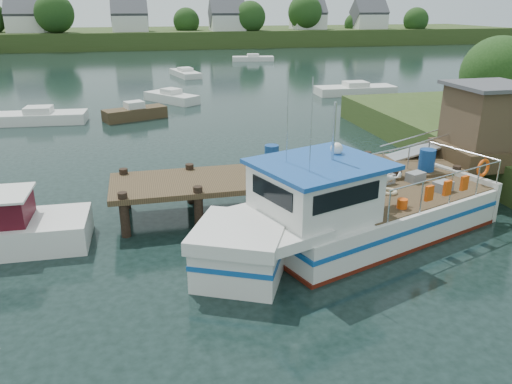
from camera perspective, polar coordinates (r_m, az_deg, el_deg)
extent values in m
plane|color=black|center=(19.41, 1.85, -1.82)|extent=(160.00, 160.00, 0.00)
cylinder|color=#332114|center=(30.47, 25.22, 7.57)|extent=(0.50, 0.50, 3.05)
sphere|color=#203F16|center=(30.10, 25.93, 12.08)|extent=(3.90, 3.90, 3.90)
cube|color=#32461C|center=(101.58, -11.10, 16.95)|extent=(140.00, 24.00, 3.00)
cylinder|color=#332114|center=(93.24, -21.76, 16.23)|extent=(0.60, 0.60, 4.80)
sphere|color=#203F16|center=(93.12, -22.06, 18.40)|extent=(6.34, 6.34, 6.34)
cylinder|color=#332114|center=(94.49, -14.67, 16.48)|extent=(0.60, 0.60, 3.00)
sphere|color=#203F16|center=(94.38, -14.79, 17.82)|extent=(3.96, 3.96, 3.96)
cylinder|color=#332114|center=(96.95, -7.88, 17.20)|extent=(0.60, 0.60, 3.60)
sphere|color=#203F16|center=(96.83, -7.96, 18.77)|extent=(4.75, 4.75, 4.75)
cylinder|color=#332114|center=(94.75, -0.68, 17.49)|extent=(0.60, 0.60, 4.20)
sphere|color=#203F16|center=(94.62, -0.69, 19.37)|extent=(5.54, 5.54, 5.54)
cylinder|color=#332114|center=(99.62, 5.55, 17.73)|extent=(0.60, 0.60, 4.80)
sphere|color=#203F16|center=(99.50, 5.62, 19.77)|extent=(6.34, 6.34, 6.34)
cylinder|color=#332114|center=(105.52, 11.10, 17.13)|extent=(0.60, 0.60, 3.00)
sphere|color=#203F16|center=(105.42, 11.19, 18.33)|extent=(3.96, 3.96, 3.96)
cylinder|color=#332114|center=(106.95, 17.65, 16.78)|extent=(0.60, 0.60, 3.60)
sphere|color=#203F16|center=(106.84, 17.81, 18.20)|extent=(4.75, 4.75, 4.75)
cube|color=silver|center=(96.91, -24.70, 16.91)|extent=(6.00, 5.00, 3.00)
cube|color=#47474C|center=(96.86, -24.87, 18.02)|extent=(6.20, 5.09, 5.09)
cube|color=silver|center=(94.36, -14.17, 18.04)|extent=(6.00, 5.00, 3.00)
cube|color=#47474C|center=(94.31, -14.28, 19.19)|extent=(6.20, 5.09, 5.09)
cube|color=silver|center=(94.85, -3.31, 18.61)|extent=(6.00, 5.00, 3.00)
cube|color=#47474C|center=(94.80, -3.34, 19.76)|extent=(6.20, 5.09, 5.09)
cube|color=silver|center=(100.82, 5.96, 18.66)|extent=(6.00, 5.00, 3.00)
cube|color=#47474C|center=(100.77, 6.00, 19.74)|extent=(6.20, 5.09, 5.09)
cube|color=silver|center=(104.43, 12.72, 18.36)|extent=(6.00, 5.00, 3.00)
cube|color=#47474C|center=(104.38, 12.81, 19.40)|extent=(6.20, 5.09, 5.09)
cube|color=#453420|center=(19.55, 7.57, 2.23)|extent=(16.00, 3.00, 0.20)
cylinder|color=black|center=(17.39, -14.76, -2.98)|extent=(0.32, 0.32, 1.90)
cylinder|color=black|center=(19.81, -14.69, -0.03)|extent=(0.32, 0.32, 1.90)
cylinder|color=black|center=(17.46, -6.56, -2.30)|extent=(0.32, 0.32, 1.90)
cylinder|color=black|center=(19.87, -7.49, 0.56)|extent=(0.32, 0.32, 1.90)
cylinder|color=black|center=(17.88, 1.41, -1.60)|extent=(0.32, 0.32, 1.90)
cylinder|color=black|center=(20.24, -0.45, 1.12)|extent=(0.32, 0.32, 1.90)
cylinder|color=black|center=(18.64, 8.87, -0.91)|extent=(0.32, 0.32, 1.90)
cylinder|color=black|center=(20.91, 6.25, 1.65)|extent=(0.32, 0.32, 1.90)
cylinder|color=black|center=(19.68, 15.64, -0.27)|extent=(0.32, 0.32, 1.90)
cylinder|color=black|center=(21.84, 12.45, 2.11)|extent=(0.32, 0.32, 1.90)
cylinder|color=black|center=(20.97, 21.66, 0.31)|extent=(0.32, 0.32, 1.90)
cylinder|color=black|center=(23.01, 18.09, 2.51)|extent=(0.32, 0.32, 1.90)
cylinder|color=black|center=(22.46, 26.93, 0.81)|extent=(0.32, 0.32, 1.90)
cylinder|color=black|center=(24.38, 23.15, 2.85)|extent=(0.32, 0.32, 1.90)
cube|color=#453420|center=(22.82, 24.36, 4.29)|extent=(3.20, 3.00, 0.60)
cube|color=#493928|center=(22.51, 24.88, 7.70)|extent=(2.60, 2.60, 2.40)
cube|color=#47474C|center=(22.29, 25.39, 10.94)|extent=(3.00, 3.00, 0.15)
cube|color=#A5A8AD|center=(22.26, 18.23, 4.59)|extent=(3.34, 0.90, 0.79)
cylinder|color=silver|center=(21.80, 18.91, 5.56)|extent=(3.34, 0.05, 0.76)
cylinder|color=silver|center=(22.46, 17.86, 6.10)|extent=(3.34, 0.05, 0.76)
cube|color=slate|center=(18.25, 5.76, 1.82)|extent=(0.60, 0.40, 0.30)
cube|color=slate|center=(18.76, 8.46, 2.23)|extent=(0.60, 0.40, 0.30)
cylinder|color=#E04B0D|center=(18.89, 11.62, 2.12)|extent=(0.30, 0.30, 0.28)
cylinder|color=navy|center=(19.67, 1.80, 4.17)|extent=(0.56, 0.56, 0.85)
cube|color=silver|center=(17.54, 13.72, -2.75)|extent=(8.86, 5.84, 1.26)
cube|color=silver|center=(14.37, -1.87, -7.56)|extent=(3.11, 3.11, 1.26)
cube|color=silver|center=(14.02, -1.90, -4.70)|extent=(3.36, 3.44, 0.38)
cube|color=silver|center=(14.57, 1.81, -3.81)|extent=(3.11, 3.68, 0.33)
cube|color=#1451A0|center=(17.47, 13.76, -2.27)|extent=(8.98, 5.92, 0.15)
cube|color=#1451A0|center=(14.30, -1.87, -7.00)|extent=(3.16, 3.16, 0.15)
cube|color=#5A180C|center=(17.77, 13.56, -4.46)|extent=(8.97, 5.90, 0.15)
cube|color=#453420|center=(18.23, 16.77, 0.03)|extent=(6.57, 4.76, 0.04)
cube|color=silver|center=(20.65, 22.05, 0.22)|extent=(1.30, 3.18, 1.48)
cube|color=silver|center=(15.16, 6.64, -0.11)|extent=(3.85, 3.71, 1.65)
cube|color=black|center=(14.04, 10.38, -0.60)|extent=(2.29, 0.84, 0.55)
cube|color=black|center=(16.12, 3.47, 2.52)|extent=(2.29, 0.84, 0.55)
cube|color=black|center=(14.17, 1.82, -0.06)|extent=(0.70, 1.88, 0.55)
cube|color=#184A98|center=(15.01, 7.43, 3.19)|extent=(4.58, 4.24, 0.13)
cylinder|color=silver|center=(15.04, 8.89, 6.84)|extent=(0.11, 0.11, 1.76)
cylinder|color=silver|center=(13.70, 6.32, 7.50)|extent=(0.03, 0.03, 2.63)
cylinder|color=silver|center=(14.55, 3.59, 8.36)|extent=(0.03, 0.03, 2.63)
sphere|color=silver|center=(15.89, 9.20, 4.91)|extent=(0.50, 0.50, 0.40)
cylinder|color=silver|center=(17.16, 21.26, 1.85)|extent=(5.19, 1.87, 0.05)
cylinder|color=silver|center=(18.98, 14.01, 4.40)|extent=(5.19, 1.87, 0.05)
cylinder|color=silver|center=(20.18, 22.61, 4.37)|extent=(1.05, 2.86, 0.05)
cylinder|color=silver|center=(15.33, 14.96, -1.67)|extent=(0.06, 0.06, 1.04)
cylinder|color=silver|center=(17.35, 7.68, 1.50)|extent=(0.06, 0.06, 1.04)
cylinder|color=silver|center=(16.36, 18.37, -0.61)|extent=(0.06, 0.06, 1.04)
cylinder|color=silver|center=(18.27, 11.12, 2.28)|extent=(0.06, 0.06, 1.04)
cylinder|color=silver|center=(17.45, 21.37, 0.33)|extent=(0.06, 0.06, 1.04)
cylinder|color=silver|center=(19.25, 14.21, 2.98)|extent=(0.06, 0.06, 1.04)
cylinder|color=silver|center=(18.58, 24.00, 1.15)|extent=(0.06, 0.06, 1.04)
cylinder|color=silver|center=(20.28, 17.01, 3.60)|extent=(0.06, 0.06, 1.04)
cylinder|color=silver|center=(19.52, 25.91, 1.74)|extent=(0.06, 0.06, 1.04)
cylinder|color=silver|center=(21.15, 19.06, 4.05)|extent=(0.06, 0.06, 1.04)
cube|color=slate|center=(18.61, 20.57, 0.61)|extent=(0.77, 0.63, 0.35)
cube|color=slate|center=(19.30, 17.77, 1.65)|extent=(0.77, 0.63, 0.35)
cube|color=slate|center=(18.78, 14.59, 1.46)|extent=(0.71, 0.59, 0.35)
cylinder|color=navy|center=(20.30, 18.93, 3.32)|extent=(0.78, 0.78, 0.97)
cylinder|color=#E04B0D|center=(16.63, 16.37, -1.32)|extent=(0.42, 0.42, 0.33)
torus|color=#BFB28C|center=(17.87, 14.88, 0.03)|extent=(0.78, 0.78, 0.13)
torus|color=#E04B0D|center=(19.88, 24.54, 2.52)|extent=(0.68, 0.33, 0.68)
cube|color=#E04B0D|center=(16.57, 19.19, -0.14)|extent=(0.33, 0.21, 0.49)
cube|color=#E04B0D|center=(17.24, 21.02, 0.42)|extent=(0.33, 0.21, 0.49)
cube|color=#E04B0D|center=(17.93, 22.72, 0.94)|extent=(0.33, 0.21, 0.49)
imported|color=silver|center=(16.31, 13.40, 1.50)|extent=(0.67, 0.82, 1.93)
cube|color=#410A14|center=(17.72, -27.17, -1.71)|extent=(1.75, 1.75, 0.90)
cube|color=#453420|center=(35.53, -13.66, 8.69)|extent=(4.45, 2.88, 0.78)
cube|color=silver|center=(35.42, -13.74, 9.62)|extent=(1.47, 1.37, 0.50)
cube|color=silver|center=(71.55, -0.35, 15.00)|extent=(5.86, 2.71, 0.61)
cube|color=silver|center=(71.51, -0.35, 15.36)|extent=(1.76, 1.57, 0.39)
cube|color=silver|center=(36.36, -23.49, 7.77)|extent=(6.09, 2.45, 0.69)
cube|color=silver|center=(36.26, -23.61, 8.58)|extent=(1.77, 1.55, 0.45)
cube|color=silver|center=(41.37, -9.64, 10.56)|extent=(4.30, 4.94, 0.69)
cube|color=silver|center=(41.28, -9.68, 11.27)|extent=(1.77, 1.81, 0.44)
cube|color=silver|center=(45.39, 11.28, 11.34)|extent=(6.96, 2.46, 0.69)
cube|color=silver|center=(45.31, 11.33, 11.99)|extent=(1.96, 1.69, 0.44)
cube|color=silver|center=(56.40, -8.08, 13.25)|extent=(3.07, 5.87, 0.60)
cube|color=silver|center=(56.34, -8.10, 13.71)|extent=(1.65, 1.82, 0.39)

